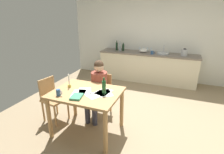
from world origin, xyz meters
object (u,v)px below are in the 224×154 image
(mixing_bowl, at_px, (144,50))
(book_magazine, at_px, (77,97))
(coffee_mug, at_px, (59,92))
(wine_glass_back_left, at_px, (144,48))
(bottle_vinegar, at_px, (120,47))
(wine_glass_back_right, at_px, (140,48))
(wine_bottle_on_table, at_px, (104,87))
(stovetop_kettle, at_px, (184,52))
(chair_at_table, at_px, (101,92))
(bottle_oil, at_px, (117,46))
(sink_unit, at_px, (163,53))
(candlestick, at_px, (69,84))
(teacup_on_counter, at_px, (152,53))
(dining_table, at_px, (87,98))
(wine_glass_near_sink, at_px, (151,49))
(wine_glass_by_kettle, at_px, (147,48))
(bottle_wine_red, at_px, (123,47))
(chair_side_empty, at_px, (52,97))
(person_seated, at_px, (98,86))

(mixing_bowl, bearing_deg, book_magazine, -96.73)
(coffee_mug, height_order, wine_glass_back_left, wine_glass_back_left)
(bottle_vinegar, bearing_deg, wine_glass_back_right, 14.92)
(wine_bottle_on_table, height_order, stovetop_kettle, stovetop_kettle)
(chair_at_table, xyz_separation_m, wine_glass_back_right, (0.23, 2.43, 0.53))
(bottle_oil, bearing_deg, sink_unit, -0.34)
(candlestick, bearing_deg, teacup_on_counter, 69.77)
(dining_table, xyz_separation_m, stovetop_kettle, (1.52, 2.97, 0.33))
(wine_glass_near_sink, bearing_deg, coffee_mug, -104.76)
(bottle_vinegar, xyz_separation_m, stovetop_kettle, (1.93, 0.01, -0.03))
(dining_table, relative_size, wine_glass_near_sink, 7.50)
(chair_at_table, relative_size, wine_glass_by_kettle, 5.58)
(book_magazine, bearing_deg, teacup_on_counter, 65.97)
(coffee_mug, distance_m, candlestick, 0.35)
(bottle_oil, bearing_deg, wine_glass_back_right, 10.75)
(sink_unit, bearing_deg, bottle_vinegar, -179.36)
(wine_bottle_on_table, xyz_separation_m, bottle_vinegar, (-0.73, 2.93, 0.11))
(bottle_vinegar, relative_size, wine_glass_back_left, 1.99)
(wine_bottle_on_table, xyz_separation_m, wine_glass_by_kettle, (0.13, 3.09, 0.09))
(bottle_wine_red, distance_m, teacup_on_counter, 0.97)
(wine_bottle_on_table, relative_size, stovetop_kettle, 1.30)
(chair_side_empty, relative_size, teacup_on_counter, 6.97)
(bottle_vinegar, xyz_separation_m, wine_glass_near_sink, (0.96, 0.16, -0.02))
(wine_bottle_on_table, height_order, bottle_oil, bottle_oil)
(bottle_wine_red, relative_size, wine_glass_near_sink, 1.64)
(wine_glass_near_sink, distance_m, wine_glass_back_right, 0.36)
(mixing_bowl, bearing_deg, stovetop_kettle, -0.73)
(dining_table, height_order, sink_unit, sink_unit)
(wine_bottle_on_table, distance_m, mixing_bowl, 2.95)
(mixing_bowl, distance_m, wine_glass_back_left, 0.15)
(coffee_mug, distance_m, bottle_vinegar, 3.26)
(candlestick, bearing_deg, mixing_bowl, 76.05)
(book_magazine, distance_m, teacup_on_counter, 3.15)
(wine_glass_by_kettle, bearing_deg, mixing_bowl, -124.45)
(person_seated, xyz_separation_m, bottle_wine_red, (-0.27, 2.46, 0.33))
(wine_glass_by_kettle, bearing_deg, person_seated, -100.65)
(sink_unit, distance_m, wine_glass_near_sink, 0.42)
(coffee_mug, relative_size, wine_bottle_on_table, 0.39)
(dining_table, bearing_deg, coffee_mug, -139.82)
(wine_glass_back_left, bearing_deg, dining_table, -96.13)
(chair_at_table, distance_m, chair_side_empty, 0.99)
(book_magazine, xyz_separation_m, wine_glass_near_sink, (0.59, 3.37, 0.20))
(book_magazine, height_order, bottle_wine_red, bottle_wine_red)
(candlestick, relative_size, book_magazine, 1.10)
(chair_at_table, height_order, chair_side_empty, chair_side_empty)
(wine_bottle_on_table, distance_m, bottle_wine_red, 3.03)
(wine_glass_back_right, distance_m, teacup_on_counter, 0.54)
(wine_glass_by_kettle, bearing_deg, wine_glass_back_right, 180.00)
(chair_side_empty, xyz_separation_m, bottle_wine_red, (0.53, 2.89, 0.52))
(chair_side_empty, xyz_separation_m, mixing_bowl, (1.19, 2.88, 0.47))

